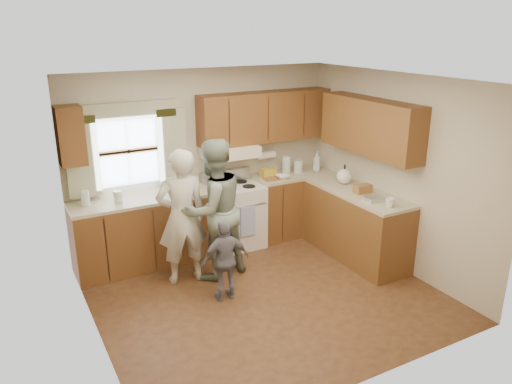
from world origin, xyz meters
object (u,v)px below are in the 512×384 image
stove (234,215)px  woman_right (214,210)px  woman_left (182,217)px  child (226,260)px

stove → woman_right: 1.01m
stove → woman_left: bearing=-147.4°
child → woman_left: bearing=-64.7°
child → woman_right: bearing=-99.0°
woman_left → child: woman_left is taller
woman_left → woman_right: size_ratio=0.96×
woman_right → child: (-0.13, -0.60, -0.40)m
woman_left → woman_right: bearing=177.2°
woman_right → child: woman_right is taller
stove → woman_left: woman_left is taller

